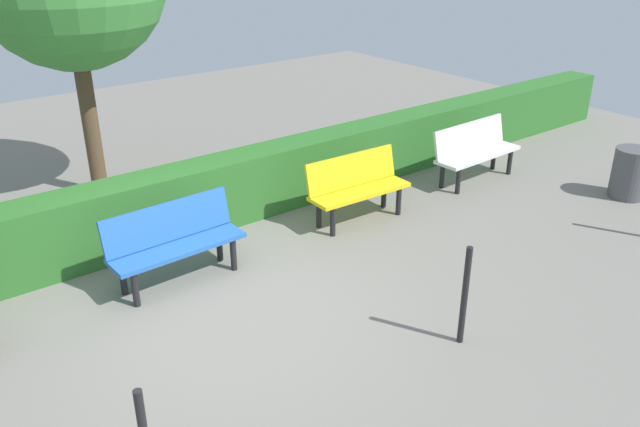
{
  "coord_description": "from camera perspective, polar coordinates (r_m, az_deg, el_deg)",
  "views": [
    {
      "loc": [
        2.53,
        4.83,
        3.63
      ],
      "look_at": [
        -1.53,
        -0.44,
        0.55
      ],
      "focal_mm": 36.05,
      "sensor_mm": 36.0,
      "label": 1
    }
  ],
  "objects": [
    {
      "name": "ground_plane",
      "position": [
        6.55,
        -8.37,
        -9.1
      ],
      "size": [
        19.99,
        19.99,
        0.0
      ],
      "primitive_type": "plane",
      "color": "gray"
    },
    {
      "name": "bench_white",
      "position": [
        9.89,
        13.57,
        5.58
      ],
      "size": [
        1.53,
        0.51,
        0.86
      ],
      "rotation": [
        0.0,
        0.0,
        0.03
      ],
      "color": "white",
      "rests_on": "ground_plane"
    },
    {
      "name": "bench_yellow",
      "position": [
        8.32,
        3.27,
        2.53
      ],
      "size": [
        1.41,
        0.52,
        0.86
      ],
      "rotation": [
        0.0,
        0.0,
        -0.04
      ],
      "color": "yellow",
      "rests_on": "ground_plane"
    },
    {
      "name": "bench_blue",
      "position": [
        7.07,
        -12.81,
        -2.29
      ],
      "size": [
        1.49,
        0.51,
        0.86
      ],
      "rotation": [
        0.0,
        0.0,
        0.03
      ],
      "color": "blue",
      "rests_on": "ground_plane"
    },
    {
      "name": "hedge_row",
      "position": [
        8.35,
        -8.43,
        2.05
      ],
      "size": [
        15.99,
        0.52,
        0.87
      ],
      "primitive_type": "cube",
      "color": "#2D6B28",
      "rests_on": "ground_plane"
    },
    {
      "name": "railing_post_mid",
      "position": [
        6.03,
        12.72,
        -7.15
      ],
      "size": [
        0.06,
        0.06,
        1.0
      ],
      "primitive_type": "cylinder",
      "color": "black",
      "rests_on": "ground_plane"
    },
    {
      "name": "trash_bin",
      "position": [
        10.03,
        25.82,
        3.24
      ],
      "size": [
        0.5,
        0.5,
        0.72
      ],
      "primitive_type": "cylinder",
      "color": "#4C4C51",
      "rests_on": "ground_plane"
    }
  ]
}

